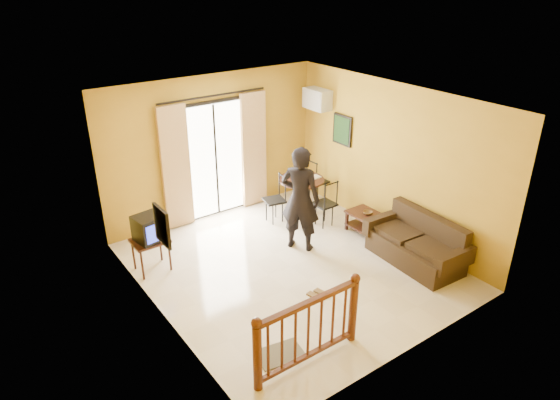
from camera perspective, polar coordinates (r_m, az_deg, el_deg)
ground at (r=8.42m, az=1.21°, el=-7.63°), size 5.00×5.00×0.00m
room_shell at (r=7.63m, az=1.33°, el=3.18°), size 5.00×5.00×5.00m
balcony_door at (r=9.74m, az=-7.34°, el=4.69°), size 2.25×0.14×2.46m
tv_table at (r=8.37m, az=-14.62°, el=-4.87°), size 0.56×0.47×0.57m
television at (r=8.23m, az=-14.63°, el=-3.09°), size 0.52×0.49×0.42m
picture_left at (r=6.55m, az=-13.32°, el=-2.92°), size 0.05×0.42×0.52m
dining_table at (r=9.93m, az=2.46°, el=1.60°), size 0.90×0.90×0.75m
water_jug at (r=9.82m, az=2.44°, el=3.12°), size 0.13×0.13×0.25m
serving_tray at (r=9.92m, az=3.84°, el=2.60°), size 0.28×0.18×0.02m
dining_chairs at (r=10.09m, az=2.89°, el=-1.73°), size 1.72×1.34×0.95m
air_conditioner at (r=10.20m, az=4.26°, el=11.43°), size 0.31×0.60×0.40m
botanical_print at (r=9.94m, az=7.13°, el=7.95°), size 0.05×0.50×0.60m
coffee_table at (r=9.38m, az=10.23°, el=-2.49°), size 0.50×0.90×0.40m
bowl at (r=9.36m, az=9.99°, el=-1.46°), size 0.22×0.22×0.06m
sofa at (r=8.74m, az=15.43°, el=-4.98°), size 0.88×1.75×0.82m
standing_person at (r=8.54m, az=2.33°, el=0.11°), size 0.76×0.82×1.89m
stair_balustrade at (r=6.31m, az=3.27°, el=-14.24°), size 1.63×0.13×1.04m
doormat at (r=6.75m, az=-0.00°, el=-17.19°), size 0.66×0.50×0.02m
sandals at (r=7.77m, az=4.38°, el=-10.71°), size 0.29×0.27×0.03m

